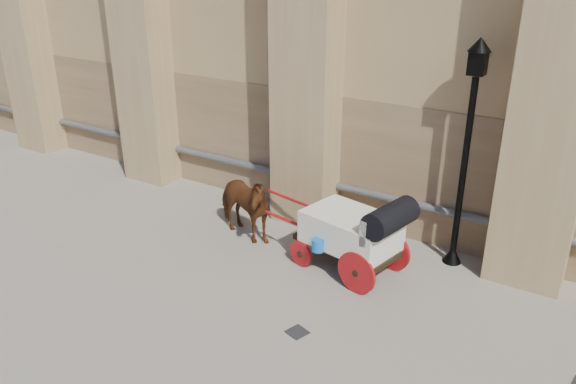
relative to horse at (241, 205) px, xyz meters
The scene contains 5 objects.
ground 2.77m from the horse, 50.00° to the right, with size 90.00×90.00×0.00m, color gray.
horse is the anchor object (origin of this frame).
carriage 2.79m from the horse, ahead, with size 4.03×1.78×1.71m.
street_lamp 4.85m from the horse, 18.55° to the left, with size 0.43×0.43×4.55m.
drain_grate_near 3.74m from the horse, 38.59° to the right, with size 0.32×0.32×0.01m, color black.
Camera 1 is at (5.20, -6.89, 5.93)m, focal length 35.00 mm.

